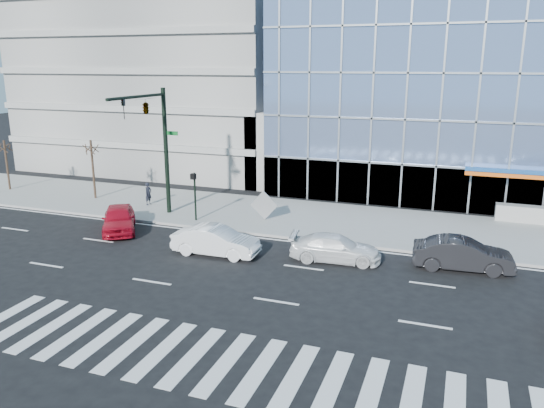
{
  "coord_description": "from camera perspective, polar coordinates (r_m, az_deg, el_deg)",
  "views": [
    {
      "loc": [
        6.77,
        -23.11,
        9.6
      ],
      "look_at": [
        -2.73,
        3.0,
        2.2
      ],
      "focal_mm": 35.0,
      "sensor_mm": 36.0,
      "label": 1
    }
  ],
  "objects": [
    {
      "name": "street_tree_near",
      "position": [
        39.81,
        -18.87,
        5.7
      ],
      "size": [
        1.1,
        1.1,
        4.23
      ],
      "color": "#332319",
      "rests_on": "sidewalk"
    },
    {
      "name": "white_suv",
      "position": [
        26.74,
        6.83,
        -4.73
      ],
      "size": [
        4.74,
        2.38,
        1.32
      ],
      "primitive_type": "imported",
      "rotation": [
        0.0,
        0.0,
        1.69
      ],
      "color": "white",
      "rests_on": "ground"
    },
    {
      "name": "parking_garage",
      "position": [
        55.94,
        -8.92,
        15.14
      ],
      "size": [
        24.0,
        24.0,
        20.0
      ],
      "primitive_type": "cube",
      "color": "gray",
      "rests_on": "ground"
    },
    {
      "name": "white_sedan",
      "position": [
        27.51,
        -6.06,
        -3.96
      ],
      "size": [
        4.56,
        1.68,
        1.49
      ],
      "primitive_type": "imported",
      "rotation": [
        0.0,
        0.0,
        1.59
      ],
      "color": "white",
      "rests_on": "ground"
    },
    {
      "name": "tilted_panel",
      "position": [
        32.91,
        -0.85,
        -0.12
      ],
      "size": [
        1.84,
        0.09,
        1.84
      ],
      "primitive_type": "cube",
      "rotation": [
        0.0,
        0.73,
        0.02
      ],
      "color": "gray",
      "rests_on": "sidewalk"
    },
    {
      "name": "street_tree_far",
      "position": [
        45.27,
        -26.82,
        5.49
      ],
      "size": [
        1.1,
        1.1,
        3.87
      ],
      "color": "#332319",
      "rests_on": "sidewalk"
    },
    {
      "name": "pedestrian",
      "position": [
        37.4,
        -13.16,
        1.09
      ],
      "size": [
        0.45,
        0.61,
        1.55
      ],
      "primitive_type": "imported",
      "rotation": [
        0.0,
        0.0,
        1.42
      ],
      "color": "black",
      "rests_on": "sidewalk"
    },
    {
      "name": "dark_sedan",
      "position": [
        26.99,
        19.84,
        -5.12
      ],
      "size": [
        4.77,
        2.01,
        1.53
      ],
      "primitive_type": "imported",
      "rotation": [
        0.0,
        0.0,
        1.66
      ],
      "color": "black",
      "rests_on": "ground"
    },
    {
      "name": "red_sedan",
      "position": [
        32.41,
        -16.14,
        -1.52
      ],
      "size": [
        4.0,
        4.75,
        1.53
      ],
      "primitive_type": "imported",
      "rotation": [
        0.0,
        0.0,
        0.59
      ],
      "color": "#AE0D20",
      "rests_on": "ground"
    },
    {
      "name": "ramp_block",
      "position": [
        43.55,
        2.72,
        6.17
      ],
      "size": [
        6.0,
        8.0,
        6.0
      ],
      "primitive_type": "cube",
      "color": "gray",
      "rests_on": "ground"
    },
    {
      "name": "traffic_signal",
      "position": [
        33.07,
        -12.78,
        8.58
      ],
      "size": [
        1.14,
        5.74,
        8.0
      ],
      "color": "black",
      "rests_on": "sidewalk"
    },
    {
      "name": "ground",
      "position": [
        25.93,
        3.42,
        -6.85
      ],
      "size": [
        160.0,
        160.0,
        0.0
      ],
      "primitive_type": "plane",
      "color": "black",
      "rests_on": "ground"
    },
    {
      "name": "sidewalk",
      "position": [
        33.24,
        7.39,
        -1.88
      ],
      "size": [
        120.0,
        8.0,
        0.15
      ],
      "primitive_type": "cube",
      "color": "gray",
      "rests_on": "ground"
    },
    {
      "name": "ped_signal_post",
      "position": [
        32.8,
        -8.35,
        1.6
      ],
      "size": [
        0.3,
        0.33,
        3.0
      ],
      "color": "black",
      "rests_on": "sidewalk"
    }
  ]
}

